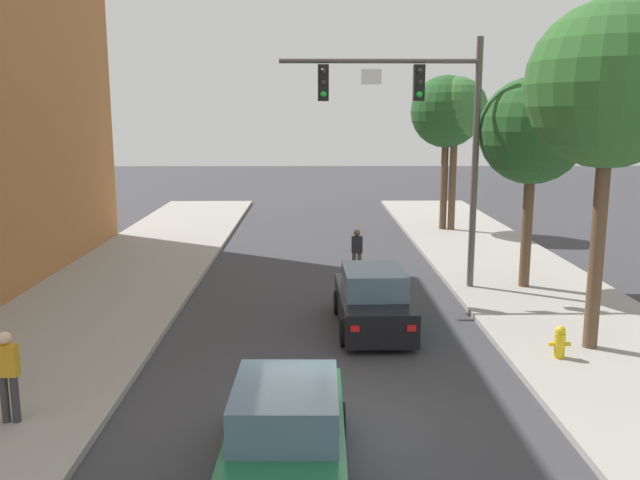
{
  "coord_description": "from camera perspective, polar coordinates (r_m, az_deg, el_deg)",
  "views": [
    {
      "loc": [
        -0.34,
        -10.91,
        5.42
      ],
      "look_at": [
        -0.1,
        7.16,
        2.0
      ],
      "focal_mm": 37.41,
      "sensor_mm": 36.0,
      "label": 1
    }
  ],
  "objects": [
    {
      "name": "street_tree_nearest",
      "position": [
        15.89,
        23.56,
        11.96
      ],
      "size": [
        3.59,
        3.59,
        7.69
      ],
      "color": "brown",
      "rests_on": "sidewalk_right"
    },
    {
      "name": "street_tree_second",
      "position": [
        21.13,
        17.72,
        8.8
      ],
      "size": [
        3.2,
        3.2,
        6.38
      ],
      "color": "brown",
      "rests_on": "sidewalk_right"
    },
    {
      "name": "pedestrian_sidewalk_left_walker",
      "position": [
        12.83,
        -25.16,
        -10.2
      ],
      "size": [
        0.36,
        0.22,
        1.64
      ],
      "color": "#333338",
      "rests_on": "sidewalk_left"
    },
    {
      "name": "street_tree_farthest",
      "position": [
        31.24,
        10.76,
        10.67
      ],
      "size": [
        3.25,
        3.25,
        7.01
      ],
      "color": "brown",
      "rests_on": "sidewalk_right"
    },
    {
      "name": "car_following_green",
      "position": [
        10.27,
        -2.89,
        -16.51
      ],
      "size": [
        1.89,
        4.27,
        1.6
      ],
      "color": "#1E663D",
      "rests_on": "ground"
    },
    {
      "name": "ground_plane",
      "position": [
        12.19,
        0.97,
        -15.69
      ],
      "size": [
        120.0,
        120.0,
        0.0
      ],
      "primitive_type": "plane",
      "color": "#38383D"
    },
    {
      "name": "pedestrian_crossing_road",
      "position": [
        22.35,
        3.18,
        -0.94
      ],
      "size": [
        0.36,
        0.22,
        1.64
      ],
      "color": "brown",
      "rests_on": "ground"
    },
    {
      "name": "car_lead_black",
      "position": [
        17.13,
        4.54,
        -5.24
      ],
      "size": [
        1.91,
        4.27,
        1.6
      ],
      "color": "black",
      "rests_on": "ground"
    },
    {
      "name": "fire_hydrant",
      "position": [
        15.69,
        19.82,
        -8.19
      ],
      "size": [
        0.48,
        0.24,
        0.72
      ],
      "color": "gold",
      "rests_on": "sidewalk_right"
    },
    {
      "name": "street_tree_third",
      "position": [
        31.11,
        11.49,
        10.82
      ],
      "size": [
        2.91,
        2.91,
        6.95
      ],
      "color": "brown",
      "rests_on": "sidewalk_right"
    },
    {
      "name": "traffic_signal_mast",
      "position": [
        20.34,
        8.68,
        10.29
      ],
      "size": [
        5.97,
        0.38,
        7.5
      ],
      "color": "#514C47",
      "rests_on": "sidewalk_right"
    }
  ]
}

